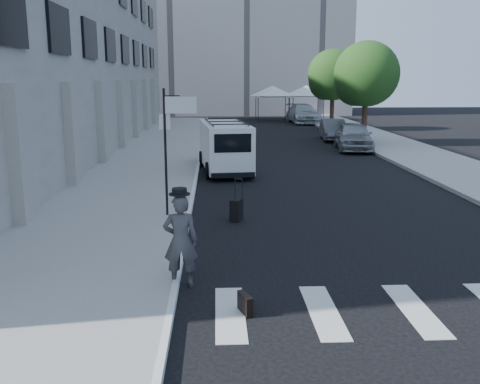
{
  "coord_description": "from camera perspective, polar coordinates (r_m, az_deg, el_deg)",
  "views": [
    {
      "loc": [
        -1.22,
        -11.46,
        3.93
      ],
      "look_at": [
        -0.66,
        0.78,
        1.3
      ],
      "focal_mm": 40.0,
      "sensor_mm": 36.0,
      "label": 1
    }
  ],
  "objects": [
    {
      "name": "ground",
      "position": [
        12.17,
        3.29,
        -6.74
      ],
      "size": [
        120.0,
        120.0,
        0.0
      ],
      "primitive_type": "plane",
      "color": "black",
      "rests_on": "ground"
    },
    {
      "name": "sidewalk_left",
      "position": [
        27.89,
        -8.85,
        4.04
      ],
      "size": [
        4.5,
        48.0,
        0.15
      ],
      "primitive_type": "cube",
      "color": "gray",
      "rests_on": "ground"
    },
    {
      "name": "sidewalk_right",
      "position": [
        33.3,
        15.34,
        5.05
      ],
      "size": [
        4.0,
        56.0,
        0.15
      ],
      "primitive_type": "cube",
      "color": "gray",
      "rests_on": "ground"
    },
    {
      "name": "building_left",
      "position": [
        31.27,
        -22.62,
        15.03
      ],
      "size": [
        10.0,
        44.0,
        12.0
      ],
      "primitive_type": "cube",
      "color": "gray",
      "rests_on": "ground"
    },
    {
      "name": "sign_pole",
      "position": [
        14.76,
        -7.12,
        7.06
      ],
      "size": [
        1.03,
        0.07,
        3.5
      ],
      "color": "black",
      "rests_on": "sidewalk_left"
    },
    {
      "name": "tree_near",
      "position": [
        32.79,
        13.09,
        11.9
      ],
      "size": [
        3.8,
        3.83,
        6.03
      ],
      "color": "black",
      "rests_on": "ground"
    },
    {
      "name": "tree_far",
      "position": [
        41.53,
        9.72,
        12.02
      ],
      "size": [
        3.8,
        3.83,
        6.03
      ],
      "color": "black",
      "rests_on": "ground"
    },
    {
      "name": "tent_left",
      "position": [
        49.75,
        3.47,
        10.71
      ],
      "size": [
        4.0,
        4.0,
        3.2
      ],
      "color": "black",
      "rests_on": "ground"
    },
    {
      "name": "tent_right",
      "position": [
        50.67,
        7.07,
        10.67
      ],
      "size": [
        4.0,
        4.0,
        3.2
      ],
      "color": "black",
      "rests_on": "ground"
    },
    {
      "name": "businessman",
      "position": [
        10.21,
        -6.36,
        -5.23
      ],
      "size": [
        0.68,
        0.46,
        1.8
      ],
      "primitive_type": "imported",
      "rotation": [
        0.0,
        0.0,
        3.19
      ],
      "color": "#3D3C3F",
      "rests_on": "ground"
    },
    {
      "name": "briefcase",
      "position": [
        9.27,
        0.55,
        -11.83
      ],
      "size": [
        0.26,
        0.46,
        0.34
      ],
      "primitive_type": "cube",
      "rotation": [
        0.0,
        0.0,
        0.33
      ],
      "color": "black",
      "rests_on": "ground"
    },
    {
      "name": "suitcase",
      "position": [
        14.92,
        -0.39,
        -1.92
      ],
      "size": [
        0.4,
        0.49,
        1.17
      ],
      "rotation": [
        0.0,
        0.0,
        -0.39
      ],
      "color": "black",
      "rests_on": "ground"
    },
    {
      "name": "cargo_van",
      "position": [
        22.82,
        -1.65,
        4.93
      ],
      "size": [
        2.32,
        5.53,
        2.05
      ],
      "rotation": [
        0.0,
        0.0,
        0.1
      ],
      "color": "white",
      "rests_on": "ground"
    },
    {
      "name": "parked_car_a",
      "position": [
        30.17,
        12.0,
        5.87
      ],
      "size": [
        2.4,
        4.76,
        1.55
      ],
      "primitive_type": "imported",
      "rotation": [
        0.0,
        0.0,
        -0.13
      ],
      "color": "#919398",
      "rests_on": "ground"
    },
    {
      "name": "parked_car_b",
      "position": [
        34.78,
        9.91,
        6.56
      ],
      "size": [
        1.8,
        4.16,
        1.33
      ],
      "primitive_type": "imported",
      "rotation": [
        0.0,
        0.0,
        -0.1
      ],
      "color": "#55575D",
      "rests_on": "ground"
    },
    {
      "name": "parked_car_c",
      "position": [
        47.48,
        6.76,
        8.29
      ],
      "size": [
        2.62,
        5.74,
        1.63
      ],
      "primitive_type": "imported",
      "rotation": [
        0.0,
        0.0,
        0.06
      ],
      "color": "#AEB2B6",
      "rests_on": "ground"
    }
  ]
}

